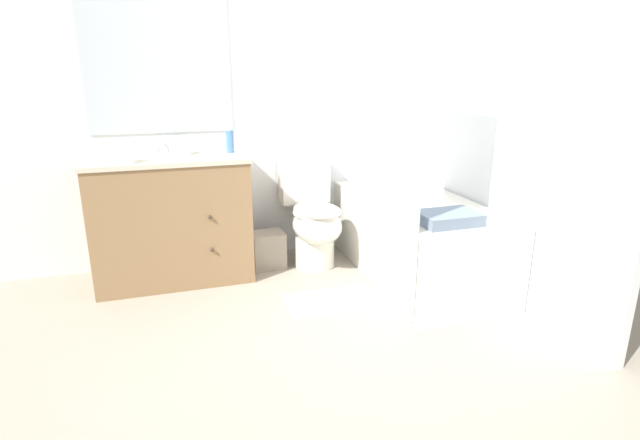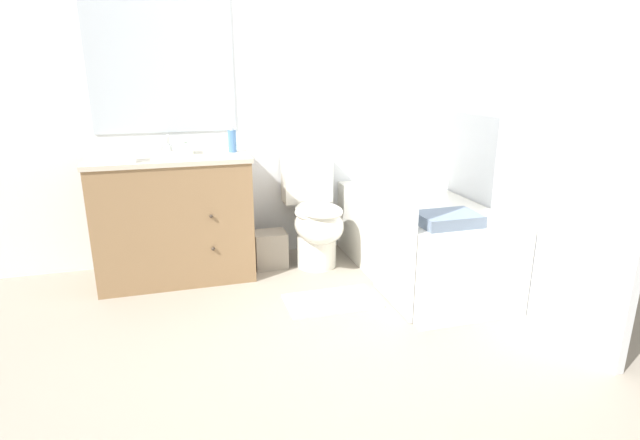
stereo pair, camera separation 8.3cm
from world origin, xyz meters
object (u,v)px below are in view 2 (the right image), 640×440
at_px(vanity_cabinet, 175,216).
at_px(tissue_box, 184,148).
at_px(hand_towel_folded, 111,156).
at_px(wastebasket, 270,249).
at_px(toilet, 315,217).
at_px(sink_faucet, 169,146).
at_px(bathtub, 418,238).
at_px(bath_towel_folded, 448,219).
at_px(bath_mat, 332,301).
at_px(soap_dispenser, 232,140).

relative_size(vanity_cabinet, tissue_box, 6.93).
relative_size(tissue_box, hand_towel_folded, 0.53).
relative_size(wastebasket, hand_towel_folded, 0.95).
distance_m(toilet, tissue_box, 1.03).
xyz_separation_m(sink_faucet, bathtub, (1.61, -0.66, -0.61)).
height_order(bath_towel_folded, bath_mat, bath_towel_folded).
relative_size(sink_faucet, soap_dispenser, 0.79).
distance_m(sink_faucet, tissue_box, 0.18).
relative_size(bathtub, bath_towel_folded, 4.27).
height_order(tissue_box, bath_towel_folded, tissue_box).
bearing_deg(hand_towel_folded, sink_faucet, 48.35).
height_order(bathtub, bath_mat, bathtub).
bearing_deg(sink_faucet, soap_dispenser, -22.55).
height_order(wastebasket, hand_towel_folded, hand_towel_folded).
bearing_deg(bathtub, bath_mat, -160.40).
relative_size(toilet, bathtub, 0.53).
height_order(vanity_cabinet, tissue_box, tissue_box).
xyz_separation_m(tissue_box, bath_mat, (0.81, -0.76, -0.88)).
height_order(toilet, tissue_box, tissue_box).
height_order(bathtub, soap_dispenser, soap_dispenser).
bearing_deg(soap_dispenser, wastebasket, -9.27).
relative_size(wastebasket, soap_dispenser, 1.47).
bearing_deg(toilet, bath_towel_folded, -60.00).
height_order(vanity_cabinet, bathtub, vanity_cabinet).
xyz_separation_m(wastebasket, bath_mat, (0.25, -0.70, -0.12)).
height_order(wastebasket, bath_towel_folded, bath_towel_folded).
bearing_deg(bath_mat, tissue_box, 136.64).
relative_size(tissue_box, bath_mat, 0.26).
relative_size(toilet, bath_mat, 1.37).
height_order(bathtub, tissue_box, tissue_box).
xyz_separation_m(sink_faucet, soap_dispenser, (0.42, -0.17, 0.05)).
height_order(bathtub, bath_towel_folded, bath_towel_folded).
relative_size(sink_faucet, bath_mat, 0.25).
height_order(sink_faucet, bath_towel_folded, sink_faucet).
bearing_deg(wastebasket, bath_towel_folded, -48.39).
distance_m(sink_faucet, soap_dispenser, 0.46).
bearing_deg(sink_faucet, hand_towel_folded, -131.65).
bearing_deg(vanity_cabinet, wastebasket, -1.82).
xyz_separation_m(toilet, soap_dispenser, (-0.56, 0.08, 0.57)).
relative_size(sink_faucet, hand_towel_folded, 0.51).
distance_m(soap_dispenser, bath_mat, 1.28).
height_order(wastebasket, soap_dispenser, soap_dispenser).
bearing_deg(bathtub, bath_towel_folded, -100.40).
height_order(toilet, bathtub, toilet).
distance_m(wastebasket, soap_dispenser, 0.83).
relative_size(bathtub, hand_towel_folded, 5.32).
bearing_deg(bath_towel_folded, vanity_cabinet, 146.74).
height_order(vanity_cabinet, toilet, vanity_cabinet).
bearing_deg(wastebasket, vanity_cabinet, 178.18).
bearing_deg(wastebasket, bath_mat, -70.07).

